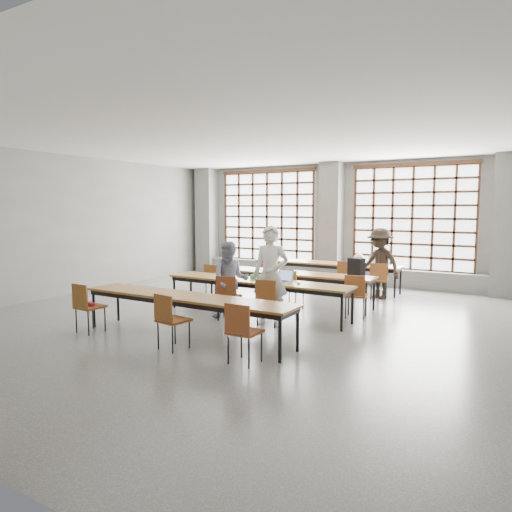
# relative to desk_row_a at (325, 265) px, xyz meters

# --- Properties ---
(floor) EXTENTS (11.00, 11.00, 0.00)m
(floor) POSITION_rel_desk_row_a_xyz_m (-0.32, -4.00, -0.66)
(floor) COLOR #50504E
(floor) RESTS_ON ground
(ceiling) EXTENTS (11.00, 11.00, 0.00)m
(ceiling) POSITION_rel_desk_row_a_xyz_m (-0.32, -4.00, 2.84)
(ceiling) COLOR silver
(ceiling) RESTS_ON floor
(wall_back) EXTENTS (10.00, 0.00, 10.00)m
(wall_back) POSITION_rel_desk_row_a_xyz_m (-0.32, 1.50, 1.09)
(wall_back) COLOR slate
(wall_back) RESTS_ON floor
(wall_left) EXTENTS (0.00, 11.00, 11.00)m
(wall_left) POSITION_rel_desk_row_a_xyz_m (-5.32, -4.00, 1.09)
(wall_left) COLOR slate
(wall_left) RESTS_ON floor
(column_left) EXTENTS (0.60, 0.55, 3.50)m
(column_left) POSITION_rel_desk_row_a_xyz_m (-4.82, 1.22, 1.09)
(column_left) COLOR #565654
(column_left) RESTS_ON floor
(column_mid) EXTENTS (0.60, 0.55, 3.50)m
(column_mid) POSITION_rel_desk_row_a_xyz_m (-0.32, 1.22, 1.09)
(column_mid) COLOR #565654
(column_mid) RESTS_ON floor
(column_right) EXTENTS (0.60, 0.55, 3.50)m
(column_right) POSITION_rel_desk_row_a_xyz_m (4.18, 1.22, 1.09)
(column_right) COLOR #565654
(column_right) RESTS_ON floor
(window_left) EXTENTS (3.32, 0.12, 3.00)m
(window_left) POSITION_rel_desk_row_a_xyz_m (-2.57, 1.42, 1.24)
(window_left) COLOR white
(window_left) RESTS_ON wall_back
(window_right) EXTENTS (3.32, 0.12, 3.00)m
(window_right) POSITION_rel_desk_row_a_xyz_m (1.93, 1.42, 1.24)
(window_right) COLOR white
(window_right) RESTS_ON wall_back
(sill_ledge) EXTENTS (9.80, 0.35, 0.50)m
(sill_ledge) POSITION_rel_desk_row_a_xyz_m (-0.32, 1.30, -0.41)
(sill_ledge) COLOR #565654
(sill_ledge) RESTS_ON floor
(desk_row_a) EXTENTS (4.00, 0.70, 0.73)m
(desk_row_a) POSITION_rel_desk_row_a_xyz_m (0.00, 0.00, 0.00)
(desk_row_a) COLOR brown
(desk_row_a) RESTS_ON floor
(desk_row_b) EXTENTS (4.00, 0.70, 0.73)m
(desk_row_b) POSITION_rel_desk_row_a_xyz_m (-0.06, -2.16, 0.00)
(desk_row_b) COLOR brown
(desk_row_b) RESTS_ON floor
(desk_row_c) EXTENTS (4.00, 0.70, 0.73)m
(desk_row_c) POSITION_rel_desk_row_a_xyz_m (-0.08, -3.54, 0.00)
(desk_row_c) COLOR brown
(desk_row_c) RESTS_ON floor
(desk_row_d) EXTENTS (4.00, 0.70, 0.73)m
(desk_row_d) POSITION_rel_desk_row_a_xyz_m (-0.26, -5.56, 0.00)
(desk_row_d) COLOR brown
(desk_row_d) RESTS_ON floor
(chair_back_left) EXTENTS (0.46, 0.46, 0.88)m
(chair_back_left) POSITION_rel_desk_row_a_xyz_m (-1.41, -0.63, -0.13)
(chair_back_left) COLOR brown
(chair_back_left) RESTS_ON floor
(chair_back_mid) EXTENTS (0.45, 0.46, 0.88)m
(chair_back_mid) POSITION_rel_desk_row_a_xyz_m (0.81, -0.63, -0.13)
(chair_back_mid) COLOR maroon
(chair_back_mid) RESTS_ON floor
(chair_back_right) EXTENTS (0.49, 0.50, 0.88)m
(chair_back_right) POSITION_rel_desk_row_a_xyz_m (1.62, -0.63, -0.13)
(chair_back_right) COLOR brown
(chair_back_right) RESTS_ON floor
(chair_mid_left) EXTENTS (0.45, 0.46, 0.88)m
(chair_mid_left) POSITION_rel_desk_row_a_xyz_m (-1.67, -2.79, -0.13)
(chair_mid_left) COLOR brown
(chair_mid_left) RESTS_ON floor
(chair_mid_centre) EXTENTS (0.44, 0.44, 0.88)m
(chair_mid_centre) POSITION_rel_desk_row_a_xyz_m (0.33, -2.79, -0.13)
(chair_mid_centre) COLOR brown
(chair_mid_centre) RESTS_ON floor
(chair_mid_right) EXTENTS (0.48, 0.49, 0.88)m
(chair_mid_right) POSITION_rel_desk_row_a_xyz_m (1.75, -2.79, -0.13)
(chair_mid_right) COLOR brown
(chair_mid_right) RESTS_ON floor
(chair_front_left) EXTENTS (0.52, 0.52, 0.88)m
(chair_front_left) POSITION_rel_desk_row_a_xyz_m (-0.36, -4.16, -0.13)
(chair_front_left) COLOR brown
(chair_front_left) RESTS_ON floor
(chair_front_right) EXTENTS (0.48, 0.48, 0.88)m
(chair_front_right) POSITION_rel_desk_row_a_xyz_m (0.53, -4.16, -0.13)
(chair_front_right) COLOR brown
(chair_front_right) RESTS_ON floor
(chair_near_left) EXTENTS (0.45, 0.45, 0.88)m
(chair_near_left) POSITION_rel_desk_row_a_xyz_m (-1.97, -6.19, -0.13)
(chair_near_left) COLOR brown
(chair_near_left) RESTS_ON floor
(chair_near_mid) EXTENTS (0.48, 0.48, 0.88)m
(chair_near_mid) POSITION_rel_desk_row_a_xyz_m (-0.07, -6.19, -0.13)
(chair_near_mid) COLOR brown
(chair_near_mid) RESTS_ON floor
(chair_near_right) EXTENTS (0.43, 0.43, 0.88)m
(chair_near_right) POSITION_rel_desk_row_a_xyz_m (1.24, -6.19, -0.13)
(chair_near_right) COLOR brown
(chair_near_right) RESTS_ON floor
(student_male) EXTENTS (0.75, 0.56, 1.86)m
(student_male) POSITION_rel_desk_row_a_xyz_m (0.52, -4.04, 0.27)
(student_male) COLOR white
(student_male) RESTS_ON floor
(student_female) EXTENTS (0.93, 0.86, 1.53)m
(student_female) POSITION_rel_desk_row_a_xyz_m (-0.38, -4.04, 0.10)
(student_female) COLOR #19204C
(student_female) RESTS_ON floor
(student_back) EXTENTS (1.26, 1.00, 1.70)m
(student_back) POSITION_rel_desk_row_a_xyz_m (1.60, -0.50, 0.19)
(student_back) COLOR black
(student_back) RESTS_ON floor
(laptop_front) EXTENTS (0.41, 0.36, 0.26)m
(laptop_front) POSITION_rel_desk_row_a_xyz_m (0.48, -3.43, 0.13)
(laptop_front) COLOR #AAAAAF
(laptop_front) RESTS_ON desk_row_c
(laptop_back) EXTENTS (0.43, 0.39, 0.26)m
(laptop_back) POSITION_rel_desk_row_a_xyz_m (1.33, 0.11, 0.13)
(laptop_back) COLOR #B7B7BC
(laptop_back) RESTS_ON desk_row_a
(mouse) EXTENTS (0.11, 0.08, 0.04)m
(mouse) POSITION_rel_desk_row_a_xyz_m (0.87, -3.56, 0.08)
(mouse) COLOR silver
(mouse) RESTS_ON desk_row_c
(green_box) EXTENTS (0.27, 0.16, 0.09)m
(green_box) POSITION_rel_desk_row_a_xyz_m (-0.13, -3.46, 0.11)
(green_box) COLOR green
(green_box) RESTS_ON desk_row_c
(phone) EXTENTS (0.14, 0.10, 0.01)m
(phone) POSITION_rel_desk_row_a_xyz_m (0.10, -3.64, 0.07)
(phone) COLOR black
(phone) RESTS_ON desk_row_c
(paper_sheet_a) EXTENTS (0.36, 0.31, 0.00)m
(paper_sheet_a) POSITION_rel_desk_row_a_xyz_m (-0.66, -2.11, 0.07)
(paper_sheet_a) COLOR silver
(paper_sheet_a) RESTS_ON desk_row_b
(paper_sheet_b) EXTENTS (0.30, 0.22, 0.00)m
(paper_sheet_b) POSITION_rel_desk_row_a_xyz_m (-0.36, -2.21, 0.07)
(paper_sheet_b) COLOR silver
(paper_sheet_b) RESTS_ON desk_row_b
(paper_sheet_c) EXTENTS (0.34, 0.28, 0.00)m
(paper_sheet_c) POSITION_rel_desk_row_a_xyz_m (0.04, -2.16, 0.07)
(paper_sheet_c) COLOR white
(paper_sheet_c) RESTS_ON desk_row_b
(backpack) EXTENTS (0.36, 0.28, 0.40)m
(backpack) POSITION_rel_desk_row_a_xyz_m (1.54, -2.11, 0.27)
(backpack) COLOR black
(backpack) RESTS_ON desk_row_b
(plastic_bag) EXTENTS (0.31, 0.28, 0.29)m
(plastic_bag) POSITION_rel_desk_row_a_xyz_m (0.90, 0.05, 0.21)
(plastic_bag) COLOR white
(plastic_bag) RESTS_ON desk_row_a
(red_pouch) EXTENTS (0.21, 0.13, 0.06)m
(red_pouch) POSITION_rel_desk_row_a_xyz_m (-1.96, -6.11, -0.16)
(red_pouch) COLOR maroon
(red_pouch) RESTS_ON chair_near_left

